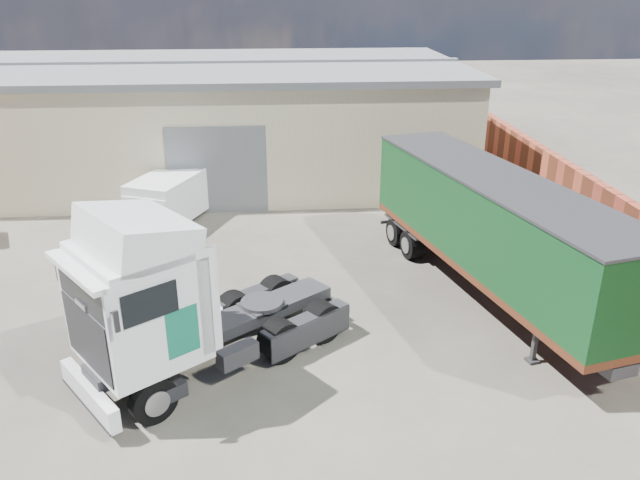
{
  "coord_description": "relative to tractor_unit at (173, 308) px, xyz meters",
  "views": [
    {
      "loc": [
        0.3,
        -14.64,
        8.99
      ],
      "look_at": [
        1.64,
        3.0,
        1.55
      ],
      "focal_mm": 35.0,
      "sensor_mm": 36.0,
      "label": 1
    }
  ],
  "objects": [
    {
      "name": "warehouse",
      "position": [
        -3.85,
        17.66,
        0.75
      ],
      "size": [
        30.6,
        12.6,
        5.42
      ],
      "color": "beige",
      "rests_on": "ground"
    },
    {
      "name": "brick_boundary_wall",
      "position": [
        13.65,
        7.66,
        -0.66
      ],
      "size": [
        0.35,
        26.0,
        2.5
      ],
      "primitive_type": "cube",
      "color": "brown",
      "rests_on": "ground"
    },
    {
      "name": "tractor_unit",
      "position": [
        0.0,
        0.0,
        0.0
      ],
      "size": [
        6.83,
        6.05,
        4.54
      ],
      "rotation": [
        0.0,
        0.0,
        -0.92
      ],
      "color": "black",
      "rests_on": "ground"
    },
    {
      "name": "ground",
      "position": [
        2.15,
        1.66,
        -1.91
      ],
      "size": [
        120.0,
        120.0,
        0.0
      ],
      "primitive_type": "plane",
      "color": "black",
      "rests_on": "ground"
    },
    {
      "name": "panel_van",
      "position": [
        -1.57,
        11.03,
        -0.92
      ],
      "size": [
        3.52,
        5.03,
        1.9
      ],
      "rotation": [
        0.0,
        0.0,
        -0.39
      ],
      "color": "black",
      "rests_on": "ground"
    },
    {
      "name": "box_trailer",
      "position": [
        8.79,
        3.74,
        0.39
      ],
      "size": [
        5.02,
        11.58,
        3.77
      ],
      "rotation": [
        0.0,
        0.0,
        0.24
      ],
      "color": "#2D2D30",
      "rests_on": "ground"
    }
  ]
}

